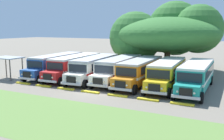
# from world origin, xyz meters

# --- Properties ---
(ground_plane) EXTENTS (220.00, 220.00, 0.00)m
(ground_plane) POSITION_xyz_m (0.00, 0.00, 0.00)
(ground_plane) COLOR slate
(foreground_grass_strip) EXTENTS (80.00, 8.31, 0.01)m
(foreground_grass_strip) POSITION_xyz_m (0.00, -7.97, 0.00)
(foreground_grass_strip) COLOR olive
(foreground_grass_strip) RESTS_ON ground_plane
(parked_bus_slot_0) EXTENTS (3.17, 10.91, 2.82)m
(parked_bus_slot_0) POSITION_xyz_m (-9.05, 5.35, 1.58)
(parked_bus_slot_0) COLOR #23519E
(parked_bus_slot_0) RESTS_ON ground_plane
(parked_bus_slot_1) EXTENTS (3.18, 10.91, 2.82)m
(parked_bus_slot_1) POSITION_xyz_m (-6.01, 5.35, 1.58)
(parked_bus_slot_1) COLOR red
(parked_bus_slot_1) RESTS_ON ground_plane
(parked_bus_slot_2) EXTENTS (3.49, 10.96, 2.82)m
(parked_bus_slot_2) POSITION_xyz_m (-3.00, 5.31, 1.58)
(parked_bus_slot_2) COLOR silver
(parked_bus_slot_2) RESTS_ON ground_plane
(parked_bus_slot_3) EXTENTS (3.16, 10.90, 2.82)m
(parked_bus_slot_3) POSITION_xyz_m (0.09, 5.90, 1.58)
(parked_bus_slot_3) COLOR silver
(parked_bus_slot_3) RESTS_ON ground_plane
(parked_bus_slot_4) EXTENTS (2.90, 10.87, 2.82)m
(parked_bus_slot_4) POSITION_xyz_m (2.95, 5.51, 1.58)
(parked_bus_slot_4) COLOR orange
(parked_bus_slot_4) RESTS_ON ground_plane
(parked_bus_slot_5) EXTENTS (3.24, 10.92, 2.82)m
(parked_bus_slot_5) POSITION_xyz_m (6.05, 5.69, 1.58)
(parked_bus_slot_5) COLOR yellow
(parked_bus_slot_5) RESTS_ON ground_plane
(parked_bus_slot_6) EXTENTS (2.84, 10.86, 2.82)m
(parked_bus_slot_6) POSITION_xyz_m (9.18, 5.38, 1.58)
(parked_bus_slot_6) COLOR teal
(parked_bus_slot_6) RESTS_ON ground_plane
(curb_wheelstop_0) EXTENTS (2.00, 0.36, 0.15)m
(curb_wheelstop_0) POSITION_xyz_m (-9.08, -0.66, 0.07)
(curb_wheelstop_0) COLOR yellow
(curb_wheelstop_0) RESTS_ON ground_plane
(curb_wheelstop_1) EXTENTS (2.00, 0.36, 0.15)m
(curb_wheelstop_1) POSITION_xyz_m (-6.05, -0.66, 0.07)
(curb_wheelstop_1) COLOR yellow
(curb_wheelstop_1) RESTS_ON ground_plane
(curb_wheelstop_2) EXTENTS (2.00, 0.36, 0.15)m
(curb_wheelstop_2) POSITION_xyz_m (-3.03, -0.66, 0.07)
(curb_wheelstop_2) COLOR yellow
(curb_wheelstop_2) RESTS_ON ground_plane
(curb_wheelstop_3) EXTENTS (2.00, 0.36, 0.15)m
(curb_wheelstop_3) POSITION_xyz_m (0.00, -0.66, 0.07)
(curb_wheelstop_3) COLOR yellow
(curb_wheelstop_3) RESTS_ON ground_plane
(curb_wheelstop_4) EXTENTS (2.00, 0.36, 0.15)m
(curb_wheelstop_4) POSITION_xyz_m (3.03, -0.66, 0.07)
(curb_wheelstop_4) COLOR yellow
(curb_wheelstop_4) RESTS_ON ground_plane
(curb_wheelstop_5) EXTENTS (2.00, 0.36, 0.15)m
(curb_wheelstop_5) POSITION_xyz_m (6.05, -0.66, 0.07)
(curb_wheelstop_5) COLOR yellow
(curb_wheelstop_5) RESTS_ON ground_plane
(curb_wheelstop_6) EXTENTS (2.00, 0.36, 0.15)m
(curb_wheelstop_6) POSITION_xyz_m (9.08, -0.66, 0.07)
(curb_wheelstop_6) COLOR yellow
(curb_wheelstop_6) RESTS_ON ground_plane
(broad_shade_tree) EXTENTS (16.01, 16.18, 10.61)m
(broad_shade_tree) POSITION_xyz_m (2.98, 16.85, 5.64)
(broad_shade_tree) COLOR brown
(broad_shade_tree) RESTS_ON ground_plane
(waiting_shelter) EXTENTS (3.60, 2.60, 2.72)m
(waiting_shelter) POSITION_xyz_m (-13.36, 1.03, 2.45)
(waiting_shelter) COLOR brown
(waiting_shelter) RESTS_ON ground_plane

